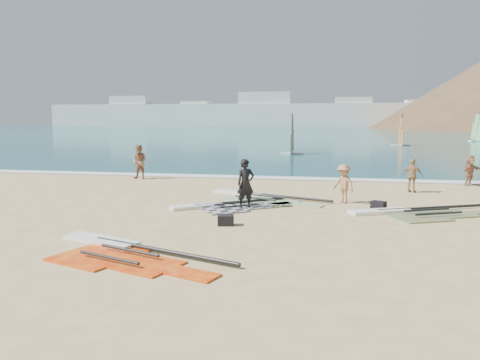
% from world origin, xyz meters
% --- Properties ---
extents(ground, '(300.00, 300.00, 0.00)m').
position_xyz_m(ground, '(0.00, 0.00, 0.00)').
color(ground, '#D4B87C').
rests_on(ground, ground).
extents(sea, '(300.00, 240.00, 0.06)m').
position_xyz_m(sea, '(0.00, 132.00, 0.00)').
color(sea, '#0C4B57').
rests_on(sea, ground).
extents(surf_line, '(300.00, 1.20, 0.04)m').
position_xyz_m(surf_line, '(0.00, 12.30, 0.00)').
color(surf_line, white).
rests_on(surf_line, ground).
extents(far_town, '(160.00, 8.00, 12.00)m').
position_xyz_m(far_town, '(-15.72, 150.00, 4.49)').
color(far_town, white).
rests_on(far_town, ground).
extents(rig_grey, '(4.68, 3.64, 0.19)m').
position_xyz_m(rig_grey, '(-1.82, 3.16, 0.05)').
color(rig_grey, '#2A2A2D').
rests_on(rig_grey, ground).
extents(rig_green, '(5.54, 3.49, 0.20)m').
position_xyz_m(rig_green, '(-0.93, 5.58, 0.05)').
color(rig_green, '#61AA2D').
rests_on(rig_green, ground).
extents(rig_orange, '(5.62, 3.59, 0.20)m').
position_xyz_m(rig_orange, '(5.33, 3.26, 0.05)').
color(rig_orange, orange).
rests_on(rig_orange, ground).
extents(rig_red, '(5.58, 3.37, 0.20)m').
position_xyz_m(rig_red, '(-3.17, -3.34, 0.05)').
color(rig_red, '#E30902').
rests_on(rig_red, ground).
extents(gear_bag_near, '(0.59, 0.48, 0.34)m').
position_xyz_m(gear_bag_near, '(-1.08, 0.26, 0.17)').
color(gear_bag_near, black).
rests_on(gear_bag_near, ground).
extents(gear_bag_far, '(0.64, 0.58, 0.32)m').
position_xyz_m(gear_bag_far, '(4.13, 3.97, 0.16)').
color(gear_bag_far, black).
rests_on(gear_bag_far, ground).
extents(person_wetsuit, '(0.84, 0.76, 1.93)m').
position_xyz_m(person_wetsuit, '(-0.94, 3.21, 0.97)').
color(person_wetsuit, black).
rests_on(person_wetsuit, ground).
extents(beachgoer_left, '(1.07, 0.90, 1.96)m').
position_xyz_m(beachgoer_left, '(-8.40, 10.60, 0.98)').
color(beachgoer_left, '#9A694D').
rests_on(beachgoer_left, ground).
extents(beachgoer_mid, '(1.17, 1.15, 1.62)m').
position_xyz_m(beachgoer_mid, '(2.82, 5.03, 0.81)').
color(beachgoer_mid, '#A8724C').
rests_on(beachgoer_mid, ground).
extents(beachgoer_back, '(1.01, 0.79, 1.60)m').
position_xyz_m(beachgoer_back, '(6.09, 8.46, 0.80)').
color(beachgoer_back, '#A88252').
rests_on(beachgoer_back, ground).
extents(beachgoer_right, '(1.38, 1.36, 1.59)m').
position_xyz_m(beachgoer_right, '(9.41, 11.39, 0.79)').
color(beachgoer_right, '#A77057').
rests_on(beachgoer_right, ground).
extents(windsurfer_left, '(2.17, 2.64, 3.93)m').
position_xyz_m(windsurfer_left, '(-1.20, 29.93, 1.18)').
color(windsurfer_left, white).
rests_on(windsurfer_left, ground).
extents(windsurfer_centre, '(2.19, 2.63, 3.93)m').
position_xyz_m(windsurfer_centre, '(10.86, 45.52, 1.18)').
color(windsurfer_centre, white).
rests_on(windsurfer_centre, ground).
extents(windsurfer_right, '(2.46, 2.73, 4.33)m').
position_xyz_m(windsurfer_right, '(23.21, 58.19, 1.27)').
color(windsurfer_right, white).
rests_on(windsurfer_right, ground).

